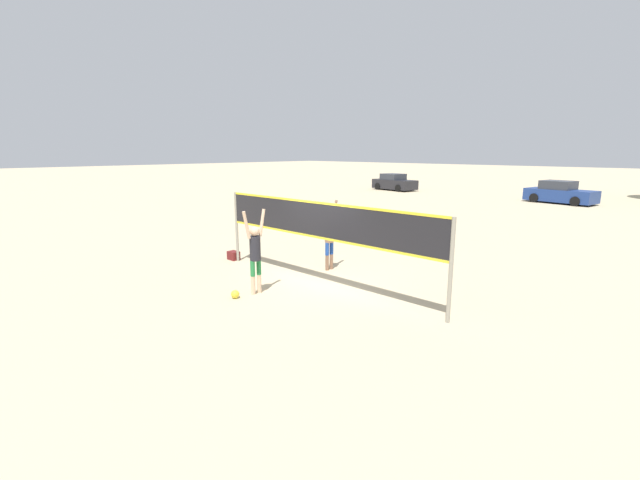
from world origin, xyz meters
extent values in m
plane|color=#C6B28C|center=(0.00, 0.00, 0.00)|extent=(200.00, 200.00, 0.00)
cylinder|color=gray|center=(-3.81, 0.00, 1.15)|extent=(0.09, 0.09, 2.31)
cylinder|color=gray|center=(3.81, 0.00, 1.15)|extent=(0.09, 0.09, 2.31)
cube|color=black|center=(0.00, 0.00, 1.81)|extent=(7.53, 0.02, 1.00)
cube|color=yellow|center=(0.00, 0.00, 2.28)|extent=(7.53, 0.03, 0.06)
cube|color=yellow|center=(0.00, 0.00, 1.34)|extent=(7.53, 0.03, 0.06)
cylinder|color=beige|center=(-0.70, -1.76, 0.24)|extent=(0.11, 0.11, 0.49)
cylinder|color=#267F3F|center=(-0.70, -1.76, 0.69)|extent=(0.12, 0.12, 0.40)
cylinder|color=beige|center=(-0.70, -1.56, 0.24)|extent=(0.11, 0.11, 0.49)
cylinder|color=#267F3F|center=(-0.70, -1.56, 0.69)|extent=(0.12, 0.12, 0.40)
cylinder|color=#26262D|center=(-0.70, -1.66, 1.21)|extent=(0.28, 0.28, 0.63)
sphere|color=beige|center=(-0.70, -1.66, 1.64)|extent=(0.24, 0.24, 0.24)
cylinder|color=beige|center=(-0.70, -1.90, 1.84)|extent=(0.08, 0.22, 0.71)
cylinder|color=beige|center=(-0.70, -1.41, 1.84)|extent=(0.08, 0.22, 0.71)
cylinder|color=#8C664C|center=(-0.86, 1.42, 0.24)|extent=(0.11, 0.11, 0.48)
cylinder|color=#1E47A5|center=(-0.86, 1.42, 0.68)|extent=(0.12, 0.12, 0.39)
cylinder|color=#8C664C|center=(-0.86, 1.22, 0.24)|extent=(0.11, 0.11, 0.48)
cylinder|color=#1E47A5|center=(-0.86, 1.22, 0.68)|extent=(0.12, 0.12, 0.39)
cylinder|color=#8C664C|center=(-0.86, 1.32, 1.19)|extent=(0.28, 0.28, 0.62)
sphere|color=#8C664C|center=(-0.86, 1.32, 1.62)|extent=(0.24, 0.24, 0.24)
cylinder|color=#8C664C|center=(-0.86, 1.57, 1.81)|extent=(0.08, 0.22, 0.70)
cylinder|color=#8C664C|center=(-0.86, 1.08, 1.81)|extent=(0.08, 0.22, 0.70)
sphere|color=yellow|center=(-0.80, -2.26, 0.11)|extent=(0.21, 0.21, 0.21)
cube|color=maroon|center=(-4.06, 0.00, 0.14)|extent=(0.39, 0.28, 0.29)
cube|color=navy|center=(-0.60, 25.06, 0.55)|extent=(4.69, 2.55, 0.84)
cube|color=#2D333D|center=(-0.82, 25.10, 1.27)|extent=(2.26, 1.99, 0.59)
cylinder|color=black|center=(0.90, 25.67, 0.32)|extent=(0.67, 0.33, 0.64)
cylinder|color=black|center=(0.60, 23.98, 0.32)|extent=(0.67, 0.33, 0.64)
cylinder|color=black|center=(-1.81, 26.15, 0.32)|extent=(0.67, 0.33, 0.64)
cylinder|color=black|center=(-2.11, 24.45, 0.32)|extent=(0.67, 0.33, 0.64)
cube|color=#232328|center=(-14.70, 25.54, 0.55)|extent=(4.44, 2.50, 0.85)
cube|color=#2D333D|center=(-14.91, 25.58, 1.25)|extent=(2.14, 1.97, 0.54)
cylinder|color=black|center=(-13.27, 26.16, 0.32)|extent=(0.67, 0.33, 0.64)
cylinder|color=black|center=(-13.57, 24.47, 0.32)|extent=(0.67, 0.33, 0.64)
cylinder|color=black|center=(-15.83, 26.61, 0.32)|extent=(0.67, 0.33, 0.64)
cylinder|color=black|center=(-16.13, 24.92, 0.32)|extent=(0.67, 0.33, 0.64)
camera|label=1|loc=(7.79, -8.19, 3.65)|focal=24.00mm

